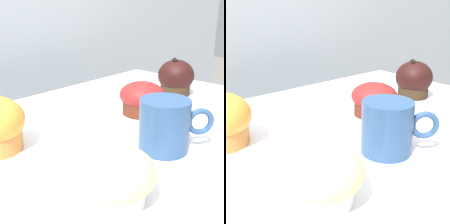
{
  "view_description": "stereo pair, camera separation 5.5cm",
  "coord_description": "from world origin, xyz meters",
  "views": [
    {
      "loc": [
        -0.35,
        -0.35,
        1.17
      ],
      "look_at": [
        0.03,
        0.01,
        0.98
      ],
      "focal_mm": 50.0,
      "sensor_mm": 36.0,
      "label": 1
    },
    {
      "loc": [
        -0.31,
        -0.39,
        1.17
      ],
      "look_at": [
        0.03,
        0.01,
        0.98
      ],
      "focal_mm": 50.0,
      "sensor_mm": 36.0,
      "label": 2
    }
  ],
  "objects": [
    {
      "name": "muffin_back_right",
      "position": [
        0.16,
        0.04,
        0.97
      ],
      "size": [
        0.1,
        0.1,
        0.07
      ],
      "color": "#512214",
      "rests_on": "display_counter"
    },
    {
      "name": "muffin_back_left",
      "position": [
        -0.11,
        -0.13,
        0.97
      ],
      "size": [
        0.1,
        0.1,
        0.07
      ],
      "color": "white",
      "rests_on": "display_counter"
    },
    {
      "name": "coffee_cup",
      "position": [
        0.05,
        -0.1,
        0.98
      ],
      "size": [
        0.11,
        0.1,
        0.09
      ],
      "color": "navy",
      "rests_on": "display_counter"
    },
    {
      "name": "muffin_back_center",
      "position": [
        0.33,
        0.06,
        0.98
      ],
      "size": [
        0.09,
        0.09,
        0.1
      ],
      "color": "#322315",
      "rests_on": "display_counter"
    }
  ]
}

